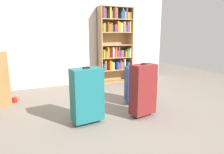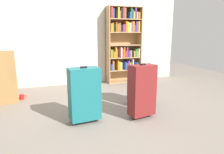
# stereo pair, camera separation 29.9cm
# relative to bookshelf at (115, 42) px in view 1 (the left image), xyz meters

# --- Properties ---
(ground_plane) EXTENTS (8.41, 8.41, 0.00)m
(ground_plane) POSITION_rel_bookshelf_xyz_m (-0.94, -2.03, -0.98)
(ground_plane) COLOR slate
(back_wall) EXTENTS (4.81, 0.10, 2.60)m
(back_wall) POSITION_rel_bookshelf_xyz_m (-0.94, 0.21, 0.32)
(back_wall) COLOR beige
(back_wall) RESTS_ON ground
(bookshelf) EXTENTS (0.83, 0.30, 1.79)m
(bookshelf) POSITION_rel_bookshelf_xyz_m (0.00, 0.00, 0.00)
(bookshelf) COLOR #A87F51
(bookshelf) RESTS_ON ground
(mug) EXTENTS (0.12, 0.08, 0.10)m
(mug) POSITION_rel_bookshelf_xyz_m (-2.28, -0.68, -0.93)
(mug) COLOR red
(mug) RESTS_ON ground
(suitcase_dark_red) EXTENTS (0.39, 0.25, 0.78)m
(suitcase_dark_red) POSITION_rel_bookshelf_xyz_m (-0.59, -2.12, -0.57)
(suitcase_dark_red) COLOR maroon
(suitcase_dark_red) RESTS_ON ground
(suitcase_teal) EXTENTS (0.42, 0.26, 0.77)m
(suitcase_teal) POSITION_rel_bookshelf_xyz_m (-1.38, -2.00, -0.58)
(suitcase_teal) COLOR #19666B
(suitcase_teal) RESTS_ON ground
(suitcase_navy_blue) EXTENTS (0.45, 0.33, 0.66)m
(suitcase_navy_blue) POSITION_rel_bookshelf_xyz_m (-0.35, -1.61, -0.63)
(suitcase_navy_blue) COLOR navy
(suitcase_navy_blue) RESTS_ON ground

